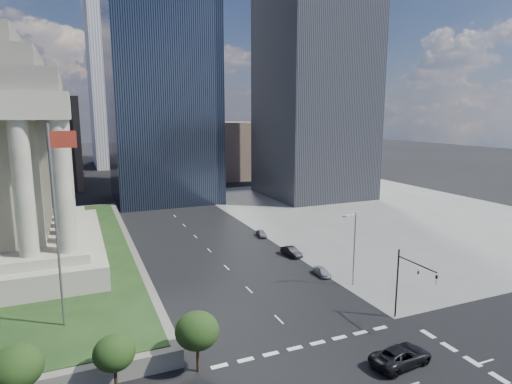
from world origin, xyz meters
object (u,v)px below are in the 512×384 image
pickup_truck (401,356)px  parked_sedan_near (322,271)px  parked_sedan_far (261,233)px  street_lamp_north (353,245)px  traffic_signal_ne (409,278)px  flagpole (57,216)px  parked_sedan_mid (291,252)px

pickup_truck → parked_sedan_near: bearing=-19.5°
pickup_truck → parked_sedan_far: pickup_truck is taller
street_lamp_north → parked_sedan_far: size_ratio=2.75×
traffic_signal_ne → street_lamp_north: street_lamp_north is taller
flagpole → parked_sedan_near: flagpole is taller
pickup_truck → parked_sedan_mid: pickup_truck is taller
parked_sedan_near → parked_sedan_mid: (0.00, 9.38, 0.11)m
traffic_signal_ne → pickup_truck: traffic_signal_ne is taller
parked_sedan_near → parked_sedan_mid: parked_sedan_mid is taller
traffic_signal_ne → parked_sedan_far: 37.80m
street_lamp_north → parked_sedan_near: (-1.83, 4.63, -5.05)m
flagpole → street_lamp_north: flagpole is taller
pickup_truck → parked_sedan_far: size_ratio=1.69×
traffic_signal_ne → parked_sedan_far: bearing=91.5°
parked_sedan_mid → parked_sedan_far: 12.18m
parked_sedan_near → flagpole: bearing=-168.0°
parked_sedan_far → parked_sedan_mid: bearing=-81.3°
parked_sedan_mid → parked_sedan_far: bearing=82.9°
parked_sedan_mid → parked_sedan_far: parked_sedan_mid is taller
parked_sedan_mid → parked_sedan_far: (0.00, 12.18, -0.10)m
street_lamp_north → pickup_truck: 19.16m
traffic_signal_ne → parked_sedan_mid: size_ratio=1.83×
traffic_signal_ne → street_lamp_north: size_ratio=0.80×
flagpole → pickup_truck: bearing=-29.8°
parked_sedan_far → pickup_truck: bearing=-87.9°
flagpole → parked_sedan_near: 36.04m
street_lamp_north → parked_sedan_mid: size_ratio=2.29×
street_lamp_north → flagpole: bearing=-178.4°
parked_sedan_mid → flagpole: bearing=-162.8°
flagpole → traffic_signal_ne: size_ratio=2.50×
parked_sedan_far → traffic_signal_ne: bearing=-79.8°
parked_sedan_mid → traffic_signal_ne: bearing=-94.8°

